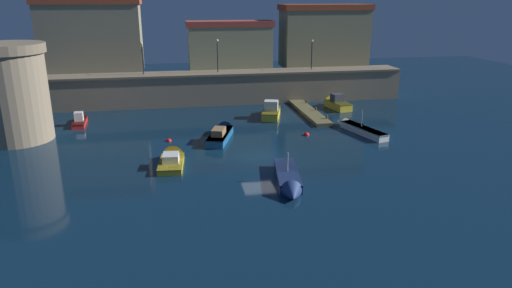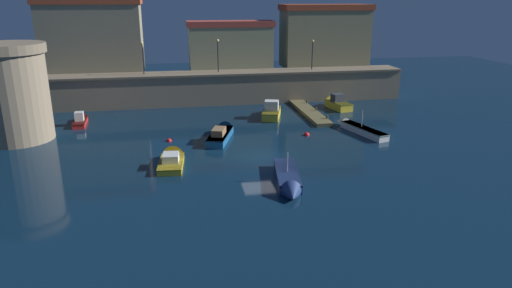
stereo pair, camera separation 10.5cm
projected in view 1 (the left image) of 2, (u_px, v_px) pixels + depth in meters
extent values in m
plane|color=#0C2338|center=(259.00, 158.00, 36.38)|extent=(111.92, 111.92, 0.00)
cube|color=gray|center=(226.00, 88.00, 54.92)|extent=(42.41, 3.42, 3.44)
cube|color=#73644F|center=(226.00, 73.00, 54.36)|extent=(42.41, 3.72, 0.24)
cube|color=gray|center=(92.00, 39.00, 54.44)|extent=(11.39, 4.94, 7.82)
cube|color=#A74729|center=(88.00, 1.00, 53.14)|extent=(11.85, 5.13, 0.70)
cube|color=gray|center=(230.00, 48.00, 56.97)|extent=(10.11, 3.39, 5.17)
cube|color=#AA4135|center=(230.00, 24.00, 56.07)|extent=(10.52, 3.53, 0.70)
cube|color=gray|center=(324.00, 38.00, 59.46)|extent=(10.83, 4.76, 7.04)
cube|color=#A84426|center=(325.00, 7.00, 58.28)|extent=(11.26, 4.95, 0.70)
cylinder|color=gray|center=(12.00, 98.00, 39.92)|extent=(6.03, 6.03, 7.61)
cylinder|color=#776852|center=(4.00, 48.00, 38.64)|extent=(6.51, 6.51, 0.80)
cube|color=brown|center=(309.00, 112.00, 50.09)|extent=(1.69, 10.90, 0.36)
cylinder|color=#453F26|center=(306.00, 103.00, 53.58)|extent=(0.20, 0.20, 0.70)
cylinder|color=#453F26|center=(316.00, 110.00, 50.17)|extent=(0.20, 0.20, 0.70)
cylinder|color=#453F26|center=(327.00, 119.00, 46.77)|extent=(0.20, 0.20, 0.70)
cylinder|color=black|center=(142.00, 60.00, 52.17)|extent=(0.12, 0.12, 3.29)
sphere|color=#F9D172|center=(141.00, 43.00, 51.62)|extent=(0.32, 0.32, 0.32)
cylinder|color=black|center=(218.00, 57.00, 53.63)|extent=(0.12, 0.12, 3.47)
sphere|color=#F9D172|center=(217.00, 41.00, 53.05)|extent=(0.32, 0.32, 0.32)
cylinder|color=black|center=(312.00, 56.00, 55.64)|extent=(0.12, 0.12, 3.22)
sphere|color=#F9D172|center=(312.00, 41.00, 55.10)|extent=(0.32, 0.32, 0.32)
cube|color=navy|center=(287.00, 175.00, 32.10)|extent=(2.25, 5.46, 0.63)
cone|color=navy|center=(292.00, 195.00, 28.96)|extent=(1.60, 1.59, 1.40)
cube|color=#151D3A|center=(287.00, 172.00, 32.01)|extent=(2.29, 5.57, 0.08)
cylinder|color=#B2B2B7|center=(288.00, 162.00, 31.70)|extent=(0.08, 0.08, 1.38)
cube|color=white|center=(363.00, 131.00, 42.72)|extent=(2.58, 5.82, 0.63)
cone|color=white|center=(341.00, 122.00, 45.74)|extent=(1.39, 1.63, 1.06)
cube|color=slate|center=(364.00, 128.00, 42.64)|extent=(2.63, 5.93, 0.08)
cylinder|color=#B2B2B7|center=(362.00, 118.00, 42.70)|extent=(0.08, 0.08, 1.52)
cube|color=gold|center=(171.00, 164.00, 34.47)|extent=(2.05, 3.95, 0.47)
cone|color=gold|center=(174.00, 154.00, 36.74)|extent=(1.72, 1.21, 1.64)
cube|color=olive|center=(171.00, 162.00, 34.42)|extent=(2.09, 4.03, 0.08)
cube|color=silver|center=(171.00, 158.00, 34.28)|extent=(1.29, 1.55, 0.57)
cube|color=gold|center=(338.00, 105.00, 52.19)|extent=(2.21, 3.80, 0.83)
cone|color=gold|center=(328.00, 101.00, 54.17)|extent=(1.65, 1.26, 1.49)
cube|color=brown|center=(338.00, 102.00, 52.07)|extent=(2.25, 3.88, 0.08)
cube|color=#333842|center=(337.00, 98.00, 52.17)|extent=(1.46, 1.31, 0.83)
cube|color=gold|center=(271.00, 114.00, 48.49)|extent=(2.79, 4.42, 0.83)
cone|color=gold|center=(273.00, 108.00, 50.93)|extent=(1.83, 1.56, 1.56)
cube|color=brown|center=(271.00, 110.00, 48.38)|extent=(2.84, 4.51, 0.08)
cube|color=silver|center=(271.00, 105.00, 48.17)|extent=(1.70, 1.60, 0.97)
cube|color=#195689|center=(220.00, 136.00, 40.91)|extent=(2.99, 5.33, 0.65)
cone|color=#195689|center=(227.00, 127.00, 43.94)|extent=(1.79, 1.77, 1.44)
cube|color=#0B2442|center=(220.00, 133.00, 40.82)|extent=(3.05, 5.44, 0.08)
cube|color=olive|center=(219.00, 132.00, 40.20)|extent=(1.49, 2.00, 0.57)
cube|color=red|center=(80.00, 122.00, 45.80)|extent=(1.32, 3.64, 0.48)
cone|color=red|center=(82.00, 117.00, 47.87)|extent=(1.12, 1.06, 1.07)
cube|color=#400D0C|center=(80.00, 120.00, 45.74)|extent=(1.35, 3.71, 0.08)
cube|color=silver|center=(79.00, 116.00, 45.37)|extent=(0.85, 0.94, 0.86)
cube|color=#99B7C6|center=(79.00, 115.00, 45.77)|extent=(0.72, 0.10, 0.52)
sphere|color=red|center=(306.00, 135.00, 42.43)|extent=(0.56, 0.56, 0.56)
sphere|color=red|center=(169.00, 141.00, 40.68)|extent=(0.48, 0.48, 0.48)
sphere|color=red|center=(218.00, 129.00, 44.43)|extent=(0.46, 0.46, 0.46)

